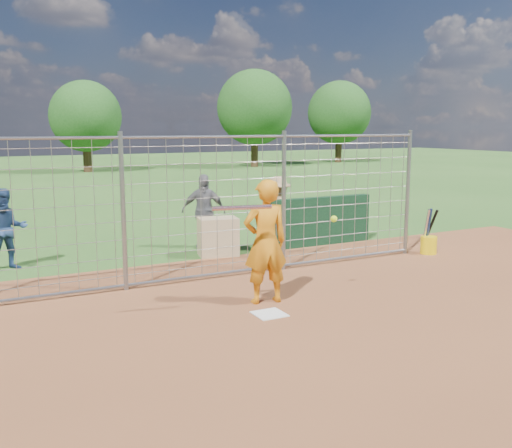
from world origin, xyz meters
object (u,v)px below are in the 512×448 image
bystander_b (203,211)px  equipment_bin (218,237)px  batter (265,242)px  bucket_with_bats (428,242)px  bystander_a (7,229)px  bystander_c (278,212)px

bystander_b → equipment_bin: bystander_b is taller
batter → bucket_with_bats: (4.70, 1.41, -0.71)m
batter → bystander_a: 5.23m
equipment_bin → bystander_c: bearing=20.2°
batter → bystander_c: bearing=-114.6°
batter → bystander_a: batter is taller
bystander_c → equipment_bin: (-1.57, -0.24, -0.39)m
equipment_bin → bucket_with_bats: (4.03, -1.92, -0.15)m
bystander_a → bystander_b: (4.04, 0.17, 0.05)m
bucket_with_bats → bystander_a: bearing=162.0°
batter → bystander_a: bearing=-42.8°
bystander_a → equipment_bin: size_ratio=1.93×
bystander_b → batter: bearing=-74.6°
batter → equipment_bin: 3.44m
equipment_bin → bystander_b: bearing=99.4°
bystander_a → bucket_with_bats: size_ratio=1.58×
equipment_bin → batter: bearing=-89.7°
bystander_a → bystander_c: (5.57, -0.46, 0.02)m
bystander_b → equipment_bin: size_ratio=2.06×
bucket_with_bats → batter: bearing=-163.3°
bystander_b → bystander_c: 1.67m
bystander_b → bucket_with_bats: bearing=-10.1°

